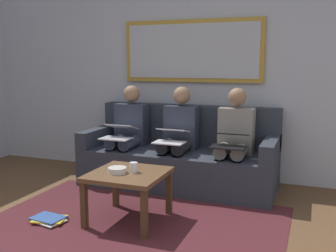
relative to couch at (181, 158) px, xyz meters
The scene contains 14 objects.
wall_rear 1.10m from the couch, 90.00° to the right, with size 6.00×0.12×2.60m, color #B7BCC6.
area_rug 1.30m from the couch, 90.00° to the left, with size 2.60×1.80×0.01m, color #4C1E23.
couch is the anchor object (origin of this frame).
framed_mirror 1.30m from the couch, 90.00° to the right, with size 1.74×0.05×0.75m.
coffee_table 1.22m from the couch, 86.49° to the left, with size 0.64×0.64×0.45m.
cup 1.22m from the couch, 88.78° to the left, with size 0.07×0.07×0.09m, color silver.
bowl 1.29m from the couch, 83.23° to the left, with size 0.16×0.16×0.05m, color beige.
person_left 0.71m from the couch, behind, with size 0.38×0.58×1.14m.
laptop_black 0.78m from the couch, 153.62° to the left, with size 0.35×0.34×0.14m.
person_middle 0.31m from the couch, 90.00° to the left, with size 0.38×0.58×1.14m.
laptop_white 0.45m from the couch, 90.00° to the left, with size 0.33×0.35×0.15m.
person_right 0.71m from the couch, ahead, with size 0.38×0.58×1.14m.
laptop_silver 0.78m from the couch, 25.57° to the left, with size 0.34×0.37×0.16m.
magazine_stack 1.69m from the couch, 64.03° to the left, with size 0.33×0.27×0.04m.
Camera 1 is at (-1.45, 2.12, 1.41)m, focal length 41.96 mm.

